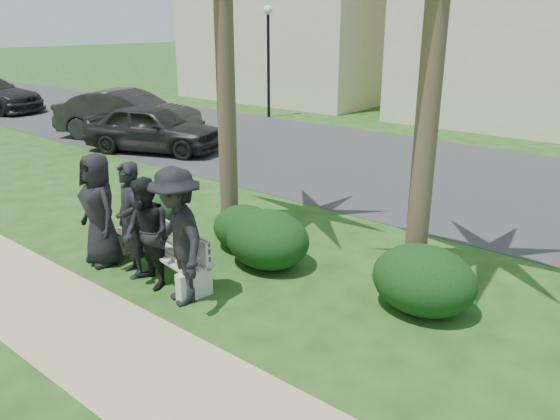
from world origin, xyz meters
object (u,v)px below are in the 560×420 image
(park_bench, at_px, (158,251))
(man_c, at_px, (147,234))
(man_b, at_px, (130,220))
(car_b, at_px, (128,115))
(street_lamp, at_px, (268,42))
(man_a, at_px, (99,210))
(man_d, at_px, (177,237))
(car_a, at_px, (153,128))

(park_bench, relative_size, man_c, 1.43)
(man_b, relative_size, car_b, 0.37)
(park_bench, bearing_deg, street_lamp, 132.86)
(park_bench, xyz_separation_m, man_b, (-0.24, -0.27, 0.53))
(street_lamp, height_order, man_c, street_lamp)
(man_c, height_order, car_b, man_c)
(man_b, bearing_deg, man_a, -158.61)
(man_b, xyz_separation_m, man_c, (0.51, -0.09, -0.07))
(car_b, bearing_deg, man_a, -151.87)
(park_bench, relative_size, man_a, 1.30)
(car_b, bearing_deg, man_b, -149.26)
(street_lamp, distance_m, man_d, 15.66)
(park_bench, height_order, man_b, man_b)
(man_c, xyz_separation_m, car_b, (-9.28, 6.30, -0.03))
(man_c, bearing_deg, man_d, 10.93)
(park_bench, distance_m, man_a, 1.16)
(man_a, distance_m, car_a, 8.01)
(man_d, bearing_deg, man_a, -162.23)
(man_b, bearing_deg, park_bench, 65.24)
(man_d, bearing_deg, street_lamp, 145.84)
(street_lamp, height_order, park_bench, street_lamp)
(man_c, relative_size, car_b, 0.34)
(man_a, relative_size, man_b, 1.02)
(car_b, bearing_deg, man_c, -148.13)
(street_lamp, bearing_deg, park_bench, -55.80)
(man_b, height_order, man_d, man_d)
(park_bench, xyz_separation_m, man_a, (-0.98, -0.32, 0.54))
(man_c, relative_size, man_d, 0.85)
(man_c, xyz_separation_m, car_a, (-7.04, 5.56, -0.12))
(man_a, distance_m, man_c, 1.25)
(man_b, distance_m, man_c, 0.52)
(man_d, xyz_separation_m, car_a, (-7.74, 5.58, -0.26))
(man_a, bearing_deg, street_lamp, 128.81)
(man_b, relative_size, man_d, 0.92)
(street_lamp, xyz_separation_m, car_b, (-0.77, -6.19, -2.16))
(street_lamp, bearing_deg, car_a, -78.02)
(man_b, height_order, car_b, man_b)
(park_bench, xyz_separation_m, car_a, (-6.78, 5.20, 0.34))
(car_a, bearing_deg, man_d, -148.15)
(man_a, xyz_separation_m, man_b, (0.73, 0.05, -0.02))
(park_bench, height_order, man_c, man_c)
(man_d, relative_size, car_a, 0.47)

